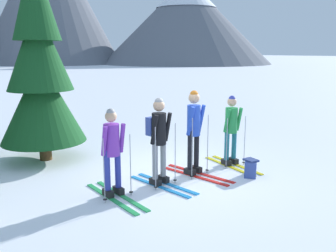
% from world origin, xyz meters
% --- Properties ---
extents(ground_plane, '(400.00, 400.00, 0.00)m').
position_xyz_m(ground_plane, '(0.00, 0.00, 0.00)').
color(ground_plane, white).
extents(skier_in_purple, '(0.60, 1.77, 1.62)m').
position_xyz_m(skier_in_purple, '(-1.46, -0.44, 0.87)').
color(skier_in_purple, green).
rests_on(skier_in_purple, ground).
extents(skier_in_black, '(0.73, 1.65, 1.74)m').
position_xyz_m(skier_in_black, '(-0.45, -0.33, 0.98)').
color(skier_in_black, '#1E84D1').
rests_on(skier_in_black, ground).
extents(skier_in_blue, '(0.82, 1.77, 1.81)m').
position_xyz_m(skier_in_blue, '(0.48, -0.19, 1.01)').
color(skier_in_blue, red).
rests_on(skier_in_blue, ground).
extents(skier_in_green, '(0.61, 1.67, 1.63)m').
position_xyz_m(skier_in_green, '(1.59, -0.09, 0.88)').
color(skier_in_green, yellow).
rests_on(skier_in_green, ground).
extents(pine_tree_far, '(1.99, 1.99, 4.82)m').
position_xyz_m(pine_tree_far, '(-2.04, 2.53, 2.20)').
color(pine_tree_far, '#51381E').
rests_on(pine_tree_far, ground).
extents(backpack_on_snow_front, '(0.40, 0.40, 0.38)m').
position_xyz_m(backpack_on_snow_front, '(1.44, -0.92, 0.19)').
color(backpack_on_snow_front, '#384C99').
rests_on(backpack_on_snow_front, ground).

